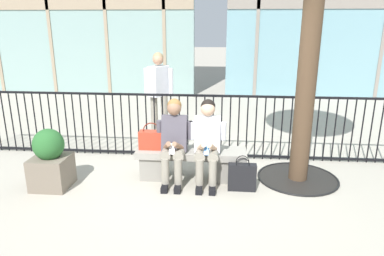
{
  "coord_description": "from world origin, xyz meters",
  "views": [
    {
      "loc": [
        0.45,
        -4.8,
        2.22
      ],
      "look_at": [
        0.0,
        0.1,
        0.75
      ],
      "focal_mm": 32.85,
      "sensor_mm": 36.0,
      "label": 1
    }
  ],
  "objects_px": {
    "stone_bench": "(191,161)",
    "handbag_on_bench": "(152,139)",
    "shopping_bag": "(242,177)",
    "bystander_at_railing": "(159,90)",
    "planter": "(50,161)",
    "seated_person_companion": "(207,140)",
    "seated_person_with_phone": "(174,139)"
  },
  "relations": [
    {
      "from": "stone_bench",
      "to": "handbag_on_bench",
      "type": "bearing_deg",
      "value": -179.01
    },
    {
      "from": "shopping_bag",
      "to": "bystander_at_railing",
      "type": "distance_m",
      "value": 2.64
    },
    {
      "from": "handbag_on_bench",
      "to": "planter",
      "type": "bearing_deg",
      "value": -161.17
    },
    {
      "from": "shopping_bag",
      "to": "bystander_at_railing",
      "type": "bearing_deg",
      "value": 126.8
    },
    {
      "from": "shopping_bag",
      "to": "bystander_at_railing",
      "type": "height_order",
      "value": "bystander_at_railing"
    },
    {
      "from": "seated_person_companion",
      "to": "shopping_bag",
      "type": "bearing_deg",
      "value": -22.16
    },
    {
      "from": "seated_person_with_phone",
      "to": "handbag_on_bench",
      "type": "relative_size",
      "value": 3.04
    },
    {
      "from": "seated_person_companion",
      "to": "handbag_on_bench",
      "type": "xyz_separation_m",
      "value": [
        -0.82,
        0.12,
        -0.06
      ]
    },
    {
      "from": "seated_person_with_phone",
      "to": "shopping_bag",
      "type": "relative_size",
      "value": 2.46
    },
    {
      "from": "stone_bench",
      "to": "seated_person_companion",
      "type": "height_order",
      "value": "seated_person_companion"
    },
    {
      "from": "bystander_at_railing",
      "to": "shopping_bag",
      "type": "bearing_deg",
      "value": -53.2
    },
    {
      "from": "stone_bench",
      "to": "shopping_bag",
      "type": "height_order",
      "value": "shopping_bag"
    },
    {
      "from": "shopping_bag",
      "to": "planter",
      "type": "height_order",
      "value": "planter"
    },
    {
      "from": "seated_person_companion",
      "to": "planter",
      "type": "relative_size",
      "value": 1.43
    },
    {
      "from": "seated_person_with_phone",
      "to": "handbag_on_bench",
      "type": "height_order",
      "value": "seated_person_with_phone"
    },
    {
      "from": "seated_person_with_phone",
      "to": "handbag_on_bench",
      "type": "distance_m",
      "value": 0.37
    },
    {
      "from": "shopping_bag",
      "to": "bystander_at_railing",
      "type": "xyz_separation_m",
      "value": [
        -1.51,
        2.01,
        0.8
      ]
    },
    {
      "from": "seated_person_with_phone",
      "to": "planter",
      "type": "height_order",
      "value": "seated_person_with_phone"
    },
    {
      "from": "handbag_on_bench",
      "to": "bystander_at_railing",
      "type": "height_order",
      "value": "bystander_at_railing"
    },
    {
      "from": "planter",
      "to": "handbag_on_bench",
      "type": "bearing_deg",
      "value": 18.83
    },
    {
      "from": "stone_bench",
      "to": "planter",
      "type": "xyz_separation_m",
      "value": [
        -1.92,
        -0.47,
        0.12
      ]
    },
    {
      "from": "seated_person_companion",
      "to": "bystander_at_railing",
      "type": "distance_m",
      "value": 2.11
    },
    {
      "from": "seated_person_companion",
      "to": "planter",
      "type": "bearing_deg",
      "value": -171.08
    },
    {
      "from": "handbag_on_bench",
      "to": "bystander_at_railing",
      "type": "xyz_separation_m",
      "value": [
        -0.2,
        1.69,
        0.41
      ]
    },
    {
      "from": "seated_person_companion",
      "to": "seated_person_with_phone",
      "type": "bearing_deg",
      "value": 180.0
    },
    {
      "from": "stone_bench",
      "to": "shopping_bag",
      "type": "distance_m",
      "value": 0.8
    },
    {
      "from": "bystander_at_railing",
      "to": "seated_person_companion",
      "type": "bearing_deg",
      "value": -60.8
    },
    {
      "from": "stone_bench",
      "to": "handbag_on_bench",
      "type": "xyz_separation_m",
      "value": [
        -0.58,
        -0.01,
        0.32
      ]
    },
    {
      "from": "planter",
      "to": "shopping_bag",
      "type": "bearing_deg",
      "value": 2.98
    },
    {
      "from": "shopping_bag",
      "to": "planter",
      "type": "distance_m",
      "value": 2.66
    },
    {
      "from": "seated_person_with_phone",
      "to": "planter",
      "type": "relative_size",
      "value": 1.43
    },
    {
      "from": "handbag_on_bench",
      "to": "shopping_bag",
      "type": "bearing_deg",
      "value": -13.7
    }
  ]
}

